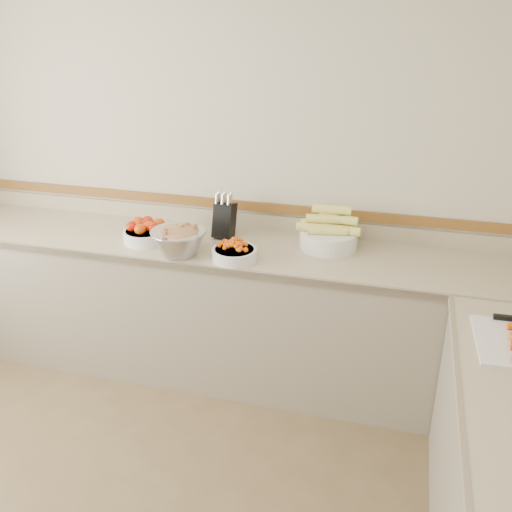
% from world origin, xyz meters
% --- Properties ---
extents(back_wall, '(4.00, 0.00, 4.00)m').
position_xyz_m(back_wall, '(0.00, 2.00, 1.30)').
color(back_wall, beige).
rests_on(back_wall, ground_plane).
extents(counter_back, '(4.00, 0.65, 1.08)m').
position_xyz_m(counter_back, '(0.00, 1.68, 0.45)').
color(counter_back, tan).
rests_on(counter_back, ground_plane).
extents(knife_block, '(0.14, 0.16, 0.29)m').
position_xyz_m(knife_block, '(0.03, 1.80, 1.02)').
color(knife_block, black).
rests_on(knife_block, counter_back).
extents(tomato_bowl, '(0.28, 0.28, 0.13)m').
position_xyz_m(tomato_bowl, '(-0.42, 1.61, 0.96)').
color(tomato_bowl, white).
rests_on(tomato_bowl, counter_back).
extents(cherry_tomato_bowl, '(0.26, 0.26, 0.14)m').
position_xyz_m(cherry_tomato_bowl, '(0.19, 1.49, 0.95)').
color(cherry_tomato_bowl, white).
rests_on(cherry_tomato_bowl, counter_back).
extents(corn_bowl, '(0.38, 0.34, 0.25)m').
position_xyz_m(corn_bowl, '(0.67, 1.81, 0.98)').
color(corn_bowl, white).
rests_on(corn_bowl, counter_back).
extents(rhubarb_bowl, '(0.32, 0.32, 0.18)m').
position_xyz_m(rhubarb_bowl, '(-0.14, 1.47, 0.99)').
color(rhubarb_bowl, '#B2B2BA').
rests_on(rhubarb_bowl, counter_back).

